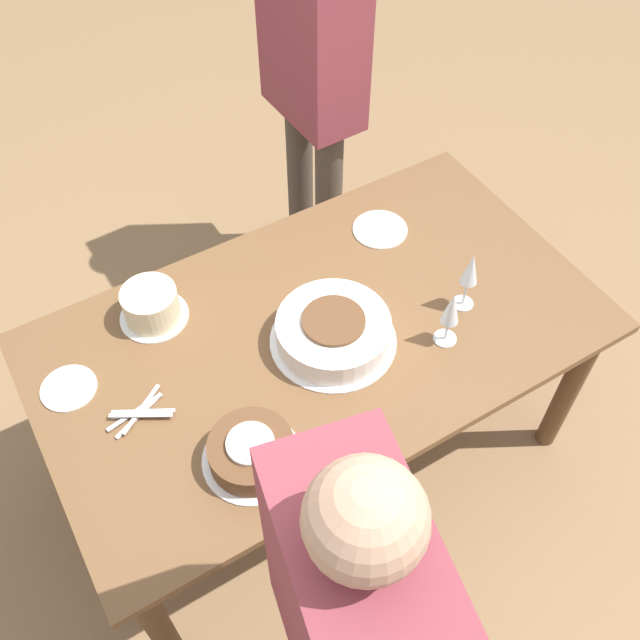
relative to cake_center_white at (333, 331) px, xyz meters
The scene contains 12 objects.
ground_plane 0.77m from the cake_center_white, 104.52° to the left, with size 12.00×12.00×0.00m, color #8E6B47.
dining_table 0.15m from the cake_center_white, 104.52° to the left, with size 1.65×0.94×0.72m.
cake_center_white is the anchor object (origin of this frame).
cake_front_chocolate 0.44m from the cake_center_white, 149.96° to the right, with size 0.26×0.26×0.09m.
cake_back_decorated 0.54m from the cake_center_white, 139.61° to the left, with size 0.20×0.20×0.11m.
wine_glass_near 0.43m from the cake_center_white, 11.46° to the right, with size 0.06×0.06×0.21m.
wine_glass_far 0.34m from the cake_center_white, 29.82° to the right, with size 0.07×0.07×0.20m.
dessert_plate_left 0.75m from the cake_center_white, 161.85° to the left, with size 0.16×0.16×0.01m.
dessert_plate_right 0.49m from the cake_center_white, 39.72° to the left, with size 0.18×0.18×0.01m.
fork_pile 0.58m from the cake_center_white, behind, with size 0.18×0.12×0.02m.
person_cutting 0.88m from the cake_center_white, 119.47° to the right, with size 0.30×0.44×1.57m.
person_watching 1.05m from the cake_center_white, 62.56° to the left, with size 0.23×0.41×1.59m.
Camera 1 is at (-0.66, -1.10, 2.38)m, focal length 40.00 mm.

